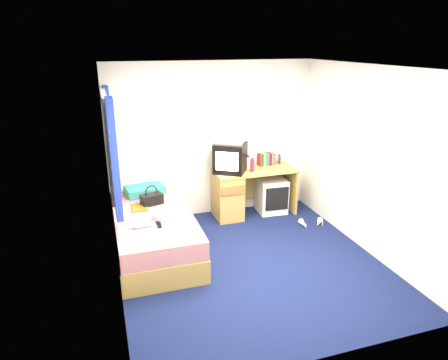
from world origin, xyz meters
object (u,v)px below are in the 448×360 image
object	(u,v)px
picture_frame	(279,159)
white_heels	(311,223)
water_bottle	(142,225)
remote_control	(159,225)
crt_tv	(230,158)
vcr	(230,141)
desk	(238,192)
storage_cube	(271,195)
towel	(166,215)
colour_swatch_fan	(164,226)
pink_water_bottle	(252,165)
pillow	(145,190)
handbag	(152,199)
aerosol_can	(248,163)
magazine	(140,207)
bed	(154,232)

from	to	relation	value
picture_frame	white_heels	distance (m)	1.21
water_bottle	remote_control	world-z (taller)	water_bottle
crt_tv	vcr	distance (m)	0.27
desk	storage_cube	world-z (taller)	desk
storage_cube	towel	distance (m)	2.13
colour_swatch_fan	pink_water_bottle	bearing A→B (deg)	34.85
vcr	picture_frame	distance (m)	1.03
crt_tv	water_bottle	xyz separation A→B (m)	(-1.49, -1.12, -0.40)
pillow	desk	xyz separation A→B (m)	(1.45, 0.01, -0.19)
handbag	towel	size ratio (longest dim) A/B	1.14
handbag	colour_swatch_fan	size ratio (longest dim) A/B	1.47
aerosol_can	magazine	world-z (taller)	aerosol_can
desk	colour_swatch_fan	distance (m)	1.80
magazine	white_heels	size ratio (longest dim) A/B	0.68
desk	aerosol_can	world-z (taller)	aerosol_can
colour_swatch_fan	magazine	bearing A→B (deg)	108.20
picture_frame	aerosol_can	world-z (taller)	aerosol_can
aerosol_can	magazine	bearing A→B (deg)	-162.58
desk	towel	size ratio (longest dim) A/B	4.57
storage_cube	vcr	distance (m)	1.20
storage_cube	colour_swatch_fan	xyz separation A→B (m)	(-1.94, -1.18, 0.27)
bed	aerosol_can	bearing A→B (deg)	25.79
storage_cube	white_heels	xyz separation A→B (m)	(0.36, -0.71, -0.24)
vcr	remote_control	size ratio (longest dim) A/B	2.55
storage_cube	pink_water_bottle	size ratio (longest dim) A/B	2.83
aerosol_can	colour_swatch_fan	size ratio (longest dim) A/B	0.90
pink_water_bottle	magazine	distance (m)	1.85
desk	storage_cube	size ratio (longest dim) A/B	2.34
pillow	storage_cube	size ratio (longest dim) A/B	0.97
vcr	water_bottle	bearing A→B (deg)	-112.00
bed	magazine	world-z (taller)	magazine
remote_control	towel	bearing A→B (deg)	54.27
handbag	colour_swatch_fan	distance (m)	0.76
bed	vcr	bearing A→B (deg)	29.48
white_heels	crt_tv	bearing A→B (deg)	146.24
pink_water_bottle	magazine	bearing A→B (deg)	-166.83
vcr	magazine	size ratio (longest dim) A/B	1.46
water_bottle	colour_swatch_fan	size ratio (longest dim) A/B	0.91
remote_control	white_heels	size ratio (longest dim) A/B	0.39
pillow	aerosol_can	bearing A→B (deg)	1.82
pillow	crt_tv	world-z (taller)	crt_tv
water_bottle	picture_frame	bearing A→B (deg)	28.73
desk	white_heels	size ratio (longest dim) A/B	3.16
remote_control	colour_swatch_fan	bearing A→B (deg)	-42.51
pink_water_bottle	white_heels	world-z (taller)	pink_water_bottle
bed	pink_water_bottle	bearing A→B (deg)	21.54
picture_frame	remote_control	xyz separation A→B (m)	(-2.22, -1.33, -0.27)
desk	magazine	size ratio (longest dim) A/B	4.64
desk	vcr	xyz separation A→B (m)	(-0.12, 0.00, 0.84)
crt_tv	magazine	xyz separation A→B (m)	(-1.45, -0.51, -0.43)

